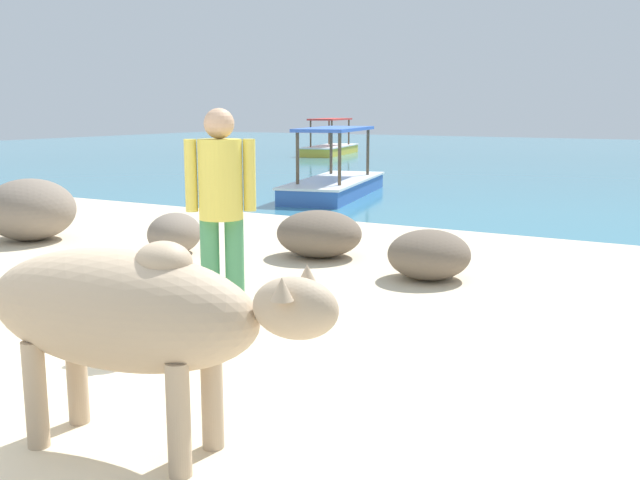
# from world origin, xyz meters

# --- Properties ---
(water_surface) EXTENTS (60.00, 36.00, 0.03)m
(water_surface) POSITION_xyz_m (0.00, 22.00, 0.00)
(water_surface) COLOR teal
(water_surface) RESTS_ON ground
(cow) EXTENTS (1.85, 0.75, 1.03)m
(cow) POSITION_xyz_m (0.88, 0.10, 0.72)
(cow) COLOR tan
(cow) RESTS_ON sand_beach
(person_standing) EXTENTS (0.44, 0.33, 1.62)m
(person_standing) POSITION_xyz_m (0.04, 1.91, 0.99)
(person_standing) COLOR #428956
(person_standing) RESTS_ON sand_beach
(shore_rock_large) EXTENTS (1.34, 1.35, 0.77)m
(shore_rock_large) POSITION_xyz_m (-4.27, 3.66, 0.42)
(shore_rock_large) COLOR gray
(shore_rock_large) RESTS_ON sand_beach
(shore_rock_medium) EXTENTS (0.99, 0.91, 0.51)m
(shore_rock_medium) POSITION_xyz_m (-0.65, 4.55, 0.30)
(shore_rock_medium) COLOR #6B5B4C
(shore_rock_medium) RESTS_ON sand_beach
(shore_rock_small) EXTENTS (0.97, 0.98, 0.48)m
(shore_rock_small) POSITION_xyz_m (0.80, 4.14, 0.28)
(shore_rock_small) COLOR #6B5B4C
(shore_rock_small) RESTS_ON sand_beach
(shore_rock_flat) EXTENTS (0.80, 0.90, 0.46)m
(shore_rock_flat) POSITION_xyz_m (-2.14, 3.88, 0.27)
(shore_rock_flat) COLOR gray
(shore_rock_flat) RESTS_ON sand_beach
(boat_blue) EXTENTS (1.95, 3.84, 1.29)m
(boat_blue) POSITION_xyz_m (-3.32, 9.81, 0.29)
(boat_blue) COLOR #3866B7
(boat_blue) RESTS_ON water_surface
(boat_yellow) EXTENTS (1.88, 3.83, 1.29)m
(boat_yellow) POSITION_xyz_m (-9.52, 20.80, 0.29)
(boat_yellow) COLOR gold
(boat_yellow) RESTS_ON water_surface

